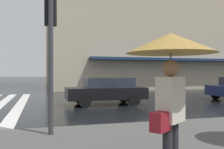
{
  "coord_description": "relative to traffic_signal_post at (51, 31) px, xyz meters",
  "views": [
    {
      "loc": [
        -10.18,
        -3.03,
        1.66
      ],
      "look_at": [
        3.28,
        -6.88,
        1.58
      ],
      "focal_mm": 40.21,
      "sensor_mm": 36.0,
      "label": 1
    }
  ],
  "objects": [
    {
      "name": "pedestrian_with_floral_umbrella",
      "position": [
        -3.48,
        -1.41,
        -0.86
      ],
      "size": [
        1.2,
        1.2,
        2.04
      ],
      "color": "beige",
      "rests_on": "sidewalk_pavement"
    },
    {
      "name": "car_black",
      "position": [
        6.24,
        -3.09,
        -1.96
      ],
      "size": [
        1.85,
        4.1,
        1.41
      ],
      "color": "black",
      "rests_on": "ground_plane"
    },
    {
      "name": "haussmann_block_corner",
      "position": [
        24.8,
        -11.92,
        8.04
      ],
      "size": [
        18.33,
        22.57,
        21.97
      ],
      "color": "tan",
      "rests_on": "ground_plane"
    },
    {
      "name": "traffic_signal_post",
      "position": [
        0.0,
        0.0,
        0.0
      ],
      "size": [
        0.44,
        0.3,
        3.56
      ],
      "color": "#333338",
      "rests_on": "sidewalk_pavement"
    }
  ]
}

